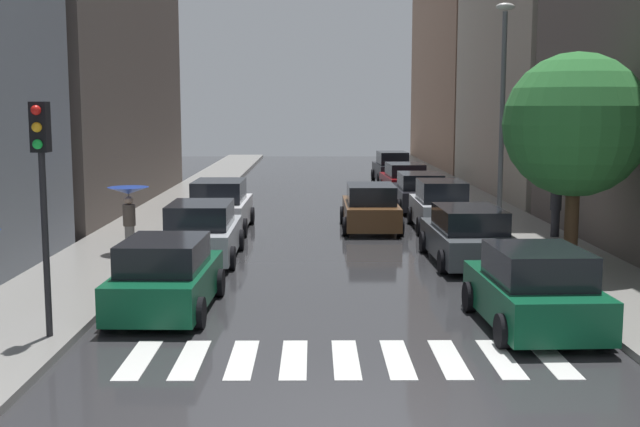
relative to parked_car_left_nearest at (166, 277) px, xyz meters
The scene contains 20 objects.
ground_plane 18.14m from the parked_car_left_nearest, 78.19° to the left, with size 28.00×72.00×0.04m, color #2D2D2F.
sidewalk_left 17.97m from the parked_car_left_nearest, 98.95° to the left, with size 3.00×72.00×0.15m, color gray.
sidewalk_right 20.48m from the parked_car_left_nearest, 60.08° to the left, with size 3.00×72.00×0.15m, color gray.
crosswalk_stripes 5.01m from the parked_car_left_nearest, 41.58° to the right, with size 7.65×2.20×0.01m.
building_right_far 46.76m from the parked_car_left_nearest, 71.13° to the left, with size 6.00×21.88×23.23m, color #8C6B56.
parked_car_left_nearest is the anchor object (origin of this frame).
parked_car_left_second 5.82m from the parked_car_left_nearest, 90.49° to the left, with size 2.18×4.44×1.67m.
parked_car_left_third 11.30m from the parked_car_left_nearest, 90.81° to the left, with size 2.17×4.53×1.80m.
parked_car_right_nearest 7.62m from the parked_car_left_nearest, 10.28° to the right, with size 2.24×4.07×1.64m.
parked_car_right_second 9.20m from the parked_car_left_nearest, 35.72° to the left, with size 2.22×4.75×1.59m.
parked_car_right_third 13.82m from the parked_car_left_nearest, 56.28° to the left, with size 1.99×4.18×1.77m.
parked_car_right_fourth 18.57m from the parked_car_left_nearest, 65.70° to the left, with size 2.16×4.68×1.58m.
parked_car_right_fifth 24.04m from the parked_car_left_nearest, 71.42° to the left, with size 2.28×4.66×1.58m.
parked_car_right_sixth 30.40m from the parked_car_left_nearest, 75.37° to the left, with size 2.16×4.41×1.78m.
car_midroad 12.64m from the parked_car_left_nearest, 65.81° to the left, with size 2.08×4.41×1.63m.
pedestrian_near_tree 14.21m from the parked_car_left_nearest, 39.11° to the left, with size 0.36×0.36×1.84m.
pedestrian_by_kerb 6.67m from the parked_car_left_nearest, 109.40° to the left, with size 1.18×1.18×1.91m.
street_tree_right 11.09m from the parked_car_left_nearest, 21.51° to the left, with size 3.72×3.72×5.61m.
traffic_light_left_corner 3.86m from the parked_car_left_nearest, 126.70° to the right, with size 0.30×0.42×4.30m.
lamp_post_right 13.61m from the parked_car_left_nearest, 45.03° to the left, with size 0.60×0.28×7.48m.
Camera 1 is at (-0.56, -10.46, 4.37)m, focal length 44.90 mm.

